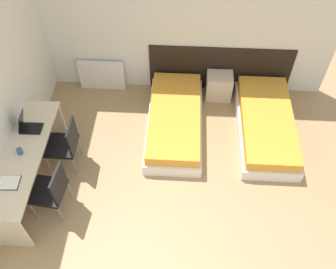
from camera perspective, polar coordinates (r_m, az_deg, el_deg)
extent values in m
cube|color=silver|center=(6.43, 0.89, 16.38)|extent=(5.52, 0.05, 2.70)
cube|color=black|center=(6.96, 7.92, 9.85)|extent=(2.56, 0.03, 0.95)
cube|color=silver|center=(6.44, 1.02, 1.65)|extent=(0.92, 2.03, 0.22)
cube|color=gold|center=(6.29, 1.05, 2.84)|extent=(0.84, 1.95, 0.18)
cube|color=silver|center=(6.59, 14.54, 1.02)|extent=(0.92, 2.03, 0.22)
cube|color=gold|center=(6.45, 14.88, 2.17)|extent=(0.84, 1.95, 0.18)
cube|color=beige|center=(6.95, 7.77, 7.32)|extent=(0.46, 0.36, 0.50)
cube|color=silver|center=(7.15, -10.02, 8.90)|extent=(0.84, 0.12, 0.58)
cube|color=beige|center=(5.63, -21.13, -2.83)|extent=(0.54, 2.07, 0.04)
cube|color=beige|center=(5.47, -23.08, -13.75)|extent=(0.48, 0.04, 0.72)
cube|color=beige|center=(6.49, -17.67, 2.34)|extent=(0.48, 0.04, 0.72)
cube|color=black|center=(5.94, -15.95, -1.66)|extent=(0.47, 0.47, 0.05)
cube|color=black|center=(5.69, -14.41, -0.20)|extent=(0.03, 0.42, 0.46)
cylinder|color=slate|center=(6.08, -17.74, -4.42)|extent=(0.02, 0.02, 0.42)
cylinder|color=slate|center=(6.30, -16.84, -1.42)|extent=(0.02, 0.02, 0.42)
cylinder|color=slate|center=(5.96, -14.06, -4.67)|extent=(0.02, 0.02, 0.42)
cylinder|color=slate|center=(6.18, -13.28, -1.60)|extent=(0.02, 0.02, 0.42)
cube|color=black|center=(5.52, -17.88, -8.24)|extent=(0.51, 0.51, 0.05)
cube|color=black|center=(5.24, -16.36, -7.21)|extent=(0.07, 0.42, 0.46)
cylinder|color=slate|center=(5.71, -19.90, -10.79)|extent=(0.02, 0.02, 0.42)
cylinder|color=slate|center=(5.88, -18.46, -7.44)|extent=(0.02, 0.02, 0.42)
cylinder|color=slate|center=(5.56, -16.09, -11.61)|extent=(0.02, 0.02, 0.42)
cylinder|color=slate|center=(5.74, -14.76, -8.12)|extent=(0.02, 0.02, 0.42)
cube|color=black|center=(5.87, -20.08, 0.87)|extent=(0.32, 0.23, 0.02)
cube|color=black|center=(5.80, -21.51, 1.90)|extent=(0.10, 0.22, 0.30)
cube|color=black|center=(5.38, -23.11, -6.79)|extent=(0.30, 0.24, 0.01)
cube|color=white|center=(5.38, -23.14, -6.74)|extent=(0.28, 0.23, 0.01)
cylinder|color=#2D5184|center=(5.60, -21.67, -2.39)|extent=(0.08, 0.08, 0.09)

